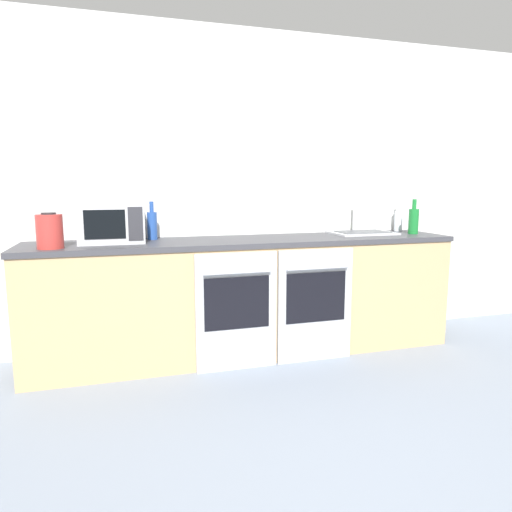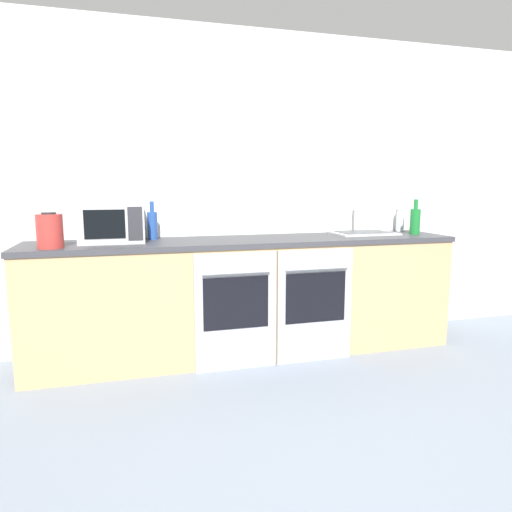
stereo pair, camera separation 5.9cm
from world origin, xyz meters
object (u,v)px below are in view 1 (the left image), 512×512
(oven_left, at_px, (237,311))
(bottle_green, at_px, (414,220))
(kettle, at_px, (50,231))
(microwave, at_px, (111,222))
(sink, at_px, (362,232))
(oven_right, at_px, (315,305))
(bottle_blue, at_px, (152,225))
(bottle_clear, at_px, (398,220))

(oven_left, relative_size, bottle_green, 2.91)
(bottle_green, distance_m, kettle, 2.89)
(microwave, relative_size, sink, 0.87)
(oven_right, bearing_deg, bottle_blue, 157.00)
(bottle_green, bearing_deg, kettle, -177.59)
(bottle_clear, distance_m, bottle_green, 0.26)
(bottle_clear, bearing_deg, kettle, -172.61)
(oven_left, distance_m, bottle_green, 1.78)
(bottle_clear, distance_m, sink, 0.47)
(sink, bearing_deg, oven_left, -161.34)
(bottle_green, height_order, sink, bottle_green)
(oven_left, distance_m, bottle_clear, 1.85)
(oven_left, relative_size, sink, 1.65)
(oven_right, relative_size, bottle_blue, 2.96)
(microwave, bearing_deg, kettle, -149.59)
(bottle_green, distance_m, sink, 0.46)
(oven_left, bearing_deg, oven_right, 0.00)
(oven_right, xyz_separation_m, kettle, (-1.85, 0.16, 0.60))
(oven_left, height_order, bottle_green, bottle_green)
(oven_left, height_order, oven_right, same)
(sink, bearing_deg, oven_right, -145.90)
(bottle_clear, xyz_separation_m, sink, (-0.44, -0.12, -0.09))
(microwave, height_order, sink, microwave)
(oven_right, bearing_deg, oven_left, 180.00)
(bottle_blue, bearing_deg, microwave, -161.07)
(oven_right, xyz_separation_m, microwave, (-1.46, 0.39, 0.63))
(bottle_green, relative_size, sink, 0.57)
(oven_left, xyz_separation_m, bottle_clear, (1.67, 0.54, 0.58))
(bottle_clear, bearing_deg, oven_left, -162.13)
(microwave, relative_size, bottle_clear, 1.79)
(bottle_green, relative_size, kettle, 1.25)
(microwave, relative_size, bottle_blue, 1.56)
(oven_right, relative_size, bottle_clear, 3.39)
(oven_right, relative_size, bottle_green, 2.91)
(microwave, relative_size, kettle, 1.92)
(oven_right, xyz_separation_m, bottle_green, (1.04, 0.28, 0.60))
(bottle_green, bearing_deg, sink, 162.76)
(oven_left, height_order, sink, sink)
(oven_right, xyz_separation_m, sink, (0.61, 0.42, 0.50))
(bottle_clear, height_order, bottle_green, bottle_green)
(kettle, xyz_separation_m, sink, (2.46, 0.25, -0.10))
(bottle_green, xyz_separation_m, kettle, (-2.89, -0.12, -0.00))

